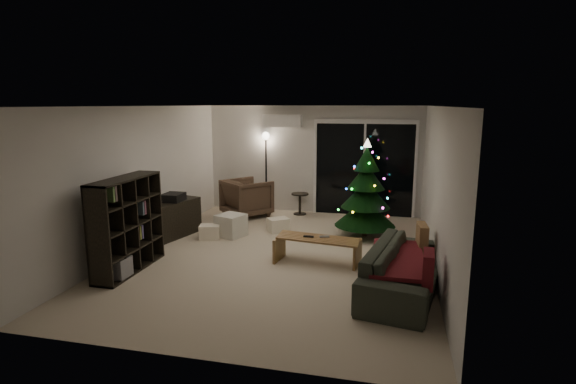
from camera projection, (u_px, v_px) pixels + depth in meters
name	position (u px, v px, depth m)	size (l,w,h in m)	color
room	(320.00, 183.00, 8.76)	(6.50, 7.51, 2.60)	beige
bookshelf	(117.00, 224.00, 6.87)	(0.37, 1.45, 1.45)	black
media_cabinet	(174.00, 219.00, 8.70)	(0.42, 1.12, 0.70)	black
stereo	(173.00, 197.00, 8.62)	(0.35, 0.42, 0.15)	black
armchair	(247.00, 198.00, 10.25)	(0.92, 0.94, 0.86)	brown
ottoman	(231.00, 225.00, 8.73)	(0.48, 0.48, 0.43)	beige
cardboard_box_a	(210.00, 232.00, 8.57)	(0.38, 0.29, 0.27)	#F5E7CB
cardboard_box_b	(278.00, 225.00, 9.04)	(0.40, 0.30, 0.28)	#F5E7CB
side_table	(300.00, 204.00, 10.45)	(0.40, 0.40, 0.50)	black
floor_lamp	(266.00, 173.00, 10.82)	(0.29, 0.29, 1.82)	black
sofa	(405.00, 269.00, 6.13)	(2.20, 0.86, 0.64)	black
sofa_throw	(398.00, 258.00, 6.13)	(0.69, 1.59, 0.05)	maroon
cushion_a	(422.00, 238.00, 6.65)	(0.13, 0.42, 0.42)	brown
cushion_b	(428.00, 269.00, 5.40)	(0.13, 0.42, 0.42)	maroon
coffee_table	(318.00, 250.00, 7.24)	(1.34, 0.47, 0.42)	brown
remote_a	(309.00, 236.00, 7.23)	(0.17, 0.05, 0.02)	black
remote_b	(324.00, 237.00, 7.22)	(0.16, 0.04, 0.02)	slate
christmas_tree	(366.00, 188.00, 8.59)	(1.18, 1.18, 1.90)	black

